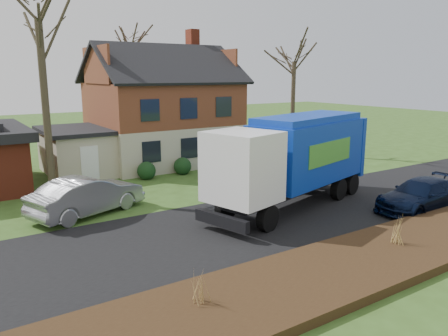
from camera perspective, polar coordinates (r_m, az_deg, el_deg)
ground at (r=18.78m, az=5.31°, el=-6.80°), size 120.00×120.00×0.00m
road at (r=18.77m, az=5.31°, el=-6.77°), size 80.00×7.00×0.02m
mulch_verge at (r=15.23m, az=18.04°, el=-11.40°), size 80.00×3.50×0.30m
main_house at (r=30.56m, az=-8.82°, el=8.15°), size 12.95×8.95×9.26m
garbage_truck at (r=20.38m, az=9.29°, el=1.65°), size 10.16×5.09×4.21m
silver_sedan at (r=20.15m, az=-17.40°, el=-3.46°), size 5.47×3.50×1.70m
navy_wagon at (r=21.80m, az=24.33°, el=-3.22°), size 4.90×2.01×1.42m
tree_front_east at (r=33.62m, az=9.23°, el=15.51°), size 3.61×3.61×10.02m
tree_back at (r=39.79m, az=-12.23°, el=17.24°), size 3.71×3.71×11.76m
grass_clump_west at (r=11.64m, az=-3.18°, el=-15.23°), size 0.33×0.27×0.86m
grass_clump_mid at (r=16.37m, az=21.79°, el=-7.48°), size 0.38×0.31×1.05m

